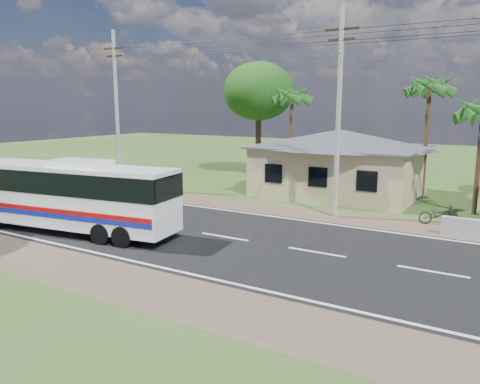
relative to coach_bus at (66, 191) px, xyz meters
The scene contains 9 objects.
ground 7.84m from the coach_bus, 23.47° to the left, with size 120.00×120.00×0.00m, color #29491A.
road 7.83m from the coach_bus, 23.47° to the left, with size 120.00×16.00×0.03m.
house 17.89m from the coach_bus, 63.60° to the left, with size 12.40×10.00×5.00m.
utility_poles 14.03m from the coach_bus, 44.66° to the left, with size 32.80×2.22×11.00m.
palm_mid 23.17m from the coach_bus, 55.04° to the left, with size 2.80×2.80×8.20m.
palm_far 19.80m from the coach_bus, 81.19° to the left, with size 2.80×2.80×7.70m.
tree_behind_house 21.65m from the coach_bus, 92.87° to the left, with size 6.00×6.00×9.61m.
coach_bus is the anchor object (origin of this frame).
motorcycle 18.45m from the coach_bus, 34.89° to the left, with size 0.68×1.94×1.02m, color black.
Camera 1 is at (11.21, -17.54, 6.00)m, focal length 35.00 mm.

